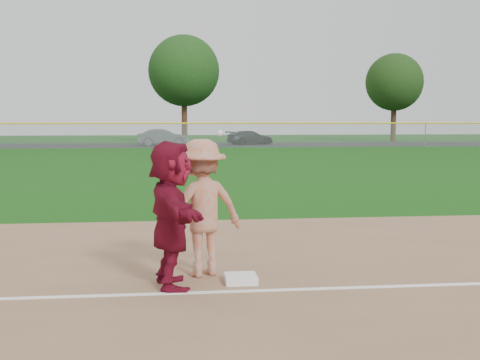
{
  "coord_description": "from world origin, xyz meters",
  "views": [
    {
      "loc": [
        -1.13,
        -8.66,
        2.34
      ],
      "look_at": [
        0.0,
        1.5,
        1.3
      ],
      "focal_mm": 45.0,
      "sensor_mm": 36.0,
      "label": 1
    }
  ],
  "objects": [
    {
      "name": "ground",
      "position": [
        0.0,
        0.0,
        0.0
      ],
      "size": [
        160.0,
        160.0,
        0.0
      ],
      "primitive_type": "plane",
      "color": "#134A0E",
      "rests_on": "ground"
    },
    {
      "name": "foul_line",
      "position": [
        0.0,
        -0.8,
        0.03
      ],
      "size": [
        60.0,
        0.1,
        0.01
      ],
      "primitive_type": "cube",
      "color": "white",
      "rests_on": "infield_dirt"
    },
    {
      "name": "parking_asphalt",
      "position": [
        0.0,
        46.0,
        0.01
      ],
      "size": [
        120.0,
        10.0,
        0.01
      ],
      "primitive_type": "cube",
      "color": "black",
      "rests_on": "ground"
    },
    {
      "name": "first_base",
      "position": [
        -0.19,
        -0.33,
        0.07
      ],
      "size": [
        0.45,
        0.45,
        0.1
      ],
      "primitive_type": "cube",
      "rotation": [
        0.0,
        0.0,
        -0.0
      ],
      "color": "white",
      "rests_on": "infield_dirt"
    },
    {
      "name": "base_runner",
      "position": [
        -1.17,
        -0.46,
        1.04
      ],
      "size": [
        0.84,
        1.95,
        2.03
      ],
      "primitive_type": "imported",
      "rotation": [
        0.0,
        0.0,
        1.7
      ],
      "color": "maroon",
      "rests_on": "infield_dirt"
    },
    {
      "name": "car_mid",
      "position": [
        -2.02,
        44.7,
        0.75
      ],
      "size": [
        4.6,
        2.0,
        1.47
      ],
      "primitive_type": "imported",
      "rotation": [
        0.0,
        0.0,
        1.67
      ],
      "color": "#525559",
      "rests_on": "parking_asphalt"
    },
    {
      "name": "car_right",
      "position": [
        5.92,
        46.24,
        0.64
      ],
      "size": [
        4.71,
        3.1,
        1.27
      ],
      "primitive_type": "imported",
      "rotation": [
        0.0,
        0.0,
        1.9
      ],
      "color": "black",
      "rests_on": "parking_asphalt"
    },
    {
      "name": "first_base_play",
      "position": [
        -0.72,
        0.13,
        1.03
      ],
      "size": [
        1.5,
        1.21,
        2.16
      ],
      "color": "#A0A0A2",
      "rests_on": "infield_dirt"
    },
    {
      "name": "outfield_fence",
      "position": [
        0.0,
        40.0,
        1.96
      ],
      "size": [
        110.0,
        0.12,
        110.0
      ],
      "color": "#999EA0",
      "rests_on": "ground"
    },
    {
      "name": "tree_2",
      "position": [
        0.0,
        51.5,
        7.06
      ],
      "size": [
        7.0,
        7.0,
        10.58
      ],
      "color": "#3B2315",
      "rests_on": "ground"
    },
    {
      "name": "tree_3",
      "position": [
        22.0,
        52.8,
        6.16
      ],
      "size": [
        6.0,
        6.0,
        9.19
      ],
      "color": "#321F12",
      "rests_on": "ground"
    }
  ]
}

